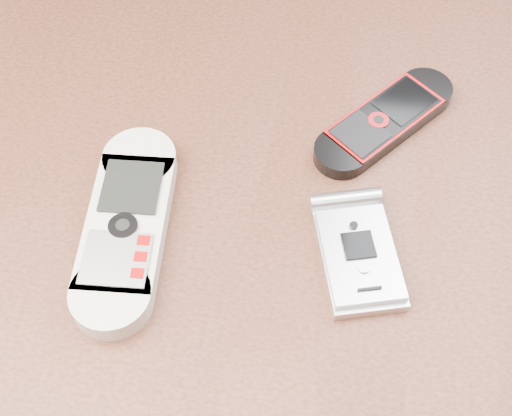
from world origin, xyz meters
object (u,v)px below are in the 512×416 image
object	(u,v)px
table	(250,288)
motorola_razr	(358,254)
nokia_black_red	(385,121)
nokia_white	(127,225)

from	to	relation	value
table	motorola_razr	world-z (taller)	motorola_razr
table	nokia_black_red	xyz separation A→B (m)	(0.09, 0.09, 0.11)
nokia_black_red	motorola_razr	size ratio (longest dim) A/B	1.40
table	motorola_razr	bearing A→B (deg)	-18.43
nokia_white	motorola_razr	distance (m)	0.15
nokia_white	motorola_razr	size ratio (longest dim) A/B	1.69
nokia_white	nokia_black_red	size ratio (longest dim) A/B	1.21
nokia_black_red	motorola_razr	bearing A→B (deg)	-55.67
motorola_razr	table	bearing A→B (deg)	146.63
table	nokia_black_red	distance (m)	0.17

